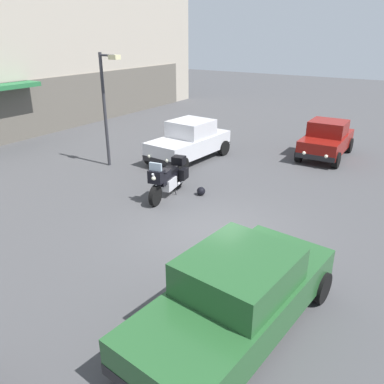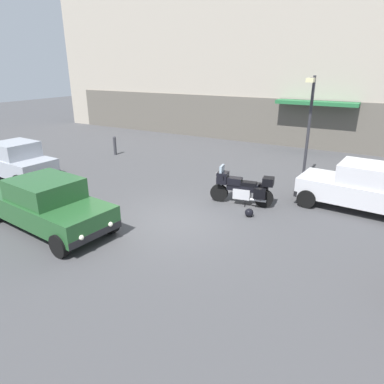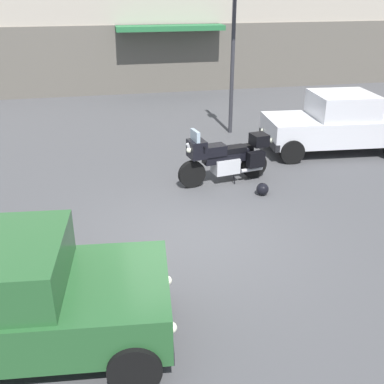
% 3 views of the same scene
% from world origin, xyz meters
% --- Properties ---
extents(ground_plane, '(80.00, 80.00, 0.00)m').
position_xyz_m(ground_plane, '(0.00, 0.00, 0.00)').
color(ground_plane, '#424244').
extents(motorcycle, '(2.25, 0.93, 1.36)m').
position_xyz_m(motorcycle, '(1.36, 2.43, 0.62)').
color(motorcycle, black).
rests_on(motorcycle, ground).
extents(helmet, '(0.28, 0.28, 0.28)m').
position_xyz_m(helmet, '(1.97, 1.53, 0.14)').
color(helmet, black).
rests_on(helmet, ground).
extents(car_hatchback_near, '(3.97, 2.06, 1.64)m').
position_xyz_m(car_hatchback_near, '(4.95, 3.93, 0.81)').
color(car_hatchback_near, silver).
rests_on(car_hatchback_near, ground).
extents(car_sedan_far, '(4.70, 2.34, 1.56)m').
position_xyz_m(car_sedan_far, '(-3.04, -2.25, 0.78)').
color(car_sedan_far, '#235128').
rests_on(car_sedan_far, ground).
extents(car_compact_side, '(3.50, 1.75, 1.56)m').
position_xyz_m(car_compact_side, '(8.41, -0.75, 0.77)').
color(car_compact_side, maroon).
rests_on(car_compact_side, ground).
extents(streetlamp_curbside, '(0.28, 0.94, 4.30)m').
position_xyz_m(streetlamp_curbside, '(2.61, 6.11, 2.65)').
color(streetlamp_curbside, '#2D2D33').
rests_on(streetlamp_curbside, ground).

